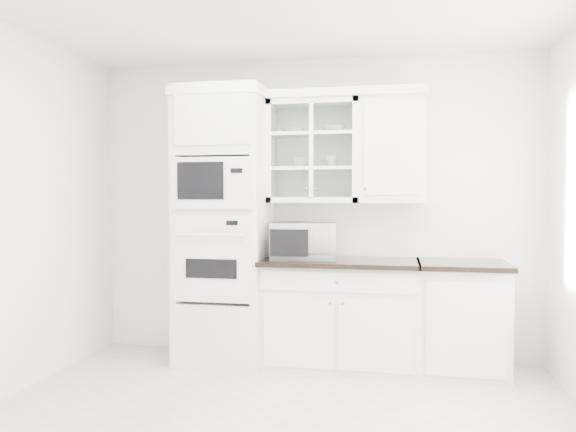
# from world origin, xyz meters

# --- Properties ---
(ground) EXTENTS (4.00, 3.50, 0.01)m
(ground) POSITION_xyz_m (0.00, 0.00, 0.01)
(ground) COLOR #C0B3A3
(ground) RESTS_ON ground
(room_shell) EXTENTS (4.00, 3.50, 2.70)m
(room_shell) POSITION_xyz_m (0.00, 0.43, 1.78)
(room_shell) COLOR white
(room_shell) RESTS_ON ground
(oven_column) EXTENTS (0.76, 0.68, 2.40)m
(oven_column) POSITION_xyz_m (-0.75, 1.42, 1.20)
(oven_column) COLOR white
(oven_column) RESTS_ON ground
(base_cabinet_run) EXTENTS (1.32, 0.67, 0.92)m
(base_cabinet_run) POSITION_xyz_m (0.28, 1.45, 0.46)
(base_cabinet_run) COLOR white
(base_cabinet_run) RESTS_ON ground
(extra_base_cabinet) EXTENTS (0.72, 0.67, 0.92)m
(extra_base_cabinet) POSITION_xyz_m (1.28, 1.45, 0.46)
(extra_base_cabinet) COLOR white
(extra_base_cabinet) RESTS_ON ground
(upper_cabinet_glass) EXTENTS (0.80, 0.33, 0.90)m
(upper_cabinet_glass) POSITION_xyz_m (0.03, 1.58, 1.85)
(upper_cabinet_glass) COLOR white
(upper_cabinet_glass) RESTS_ON room_shell
(upper_cabinet_solid) EXTENTS (0.55, 0.33, 0.90)m
(upper_cabinet_solid) POSITION_xyz_m (0.71, 1.58, 1.85)
(upper_cabinet_solid) COLOR white
(upper_cabinet_solid) RESTS_ON room_shell
(crown_molding) EXTENTS (2.14, 0.38, 0.07)m
(crown_molding) POSITION_xyz_m (-0.07, 1.56, 2.33)
(crown_molding) COLOR white
(crown_molding) RESTS_ON room_shell
(countertop_microwave) EXTENTS (0.60, 0.53, 0.32)m
(countertop_microwave) POSITION_xyz_m (-0.03, 1.39, 1.08)
(countertop_microwave) COLOR white
(countertop_microwave) RESTS_ON base_cabinet_run
(bowl_a) EXTENTS (0.25, 0.25, 0.05)m
(bowl_a) POSITION_xyz_m (-0.16, 1.59, 2.03)
(bowl_a) COLOR white
(bowl_a) RESTS_ON upper_cabinet_glass
(bowl_b) EXTENTS (0.25, 0.25, 0.06)m
(bowl_b) POSITION_xyz_m (0.21, 1.57, 2.04)
(bowl_b) COLOR white
(bowl_b) RESTS_ON upper_cabinet_glass
(cup_a) EXTENTS (0.15, 0.15, 0.09)m
(cup_a) POSITION_xyz_m (-0.10, 1.59, 1.76)
(cup_a) COLOR white
(cup_a) RESTS_ON upper_cabinet_glass
(cup_b) EXTENTS (0.11, 0.11, 0.10)m
(cup_b) POSITION_xyz_m (0.19, 1.57, 1.76)
(cup_b) COLOR white
(cup_b) RESTS_ON upper_cabinet_glass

